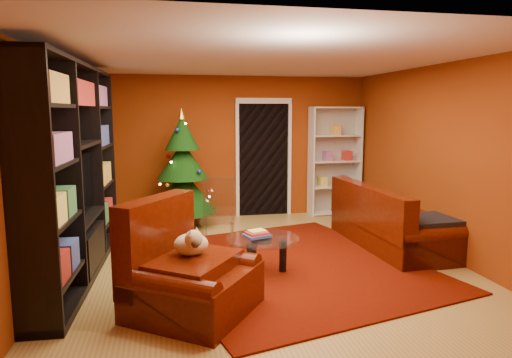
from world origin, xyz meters
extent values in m
cube|color=olive|center=(0.00, 0.00, -0.03)|extent=(5.00, 5.50, 0.05)
cube|color=silver|center=(0.00, 0.00, 2.62)|extent=(5.00, 5.50, 0.05)
cube|color=#83310B|center=(0.00, 2.77, 1.30)|extent=(5.00, 0.05, 2.60)
cube|color=#83310B|center=(-2.52, 0.00, 1.30)|extent=(0.05, 5.50, 2.60)
cube|color=#83310B|center=(2.52, 0.00, 1.30)|extent=(0.05, 5.50, 2.60)
cube|color=#520D01|center=(0.33, -0.17, 0.01)|extent=(3.79, 4.15, 0.02)
cube|color=#236037|center=(-1.10, 2.08, 0.13)|extent=(0.31, 0.31, 0.26)
cube|color=#A22733|center=(-1.19, 1.95, 0.10)|extent=(0.24, 0.24, 0.19)
camera|label=1|loc=(-1.17, -5.59, 1.96)|focal=32.00mm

